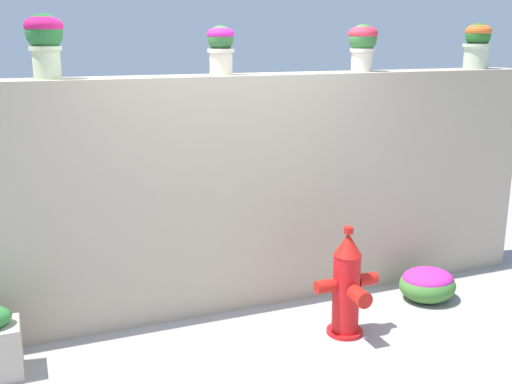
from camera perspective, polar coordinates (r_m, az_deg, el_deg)
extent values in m
plane|color=gray|center=(4.51, 1.70, -15.84)|extent=(24.00, 24.00, 0.00)
cube|color=tan|center=(5.07, -3.03, -0.21)|extent=(5.90, 0.38, 1.98)
cylinder|color=beige|center=(4.66, -19.29, 11.54)|extent=(0.19, 0.19, 0.23)
cylinder|color=beige|center=(4.66, -19.39, 12.77)|extent=(0.23, 0.23, 0.03)
sphere|color=#25662D|center=(4.66, -19.51, 14.13)|extent=(0.26, 0.26, 0.26)
ellipsoid|color=#C0165D|center=(4.66, -19.56, 14.69)|extent=(0.28, 0.28, 0.14)
cylinder|color=beige|center=(4.90, -3.35, 12.26)|extent=(0.18, 0.18, 0.21)
cylinder|color=beige|center=(4.89, -3.36, 13.28)|extent=(0.21, 0.21, 0.03)
sphere|color=#2B5A2C|center=(4.89, -3.38, 14.34)|extent=(0.21, 0.21, 0.21)
ellipsoid|color=#B01C84|center=(4.89, -3.39, 14.77)|extent=(0.22, 0.22, 0.11)
cylinder|color=beige|center=(5.47, 10.04, 12.26)|extent=(0.19, 0.19, 0.20)
cylinder|color=beige|center=(5.47, 10.08, 13.14)|extent=(0.22, 0.22, 0.03)
sphere|color=#316831|center=(5.47, 10.13, 14.18)|extent=(0.24, 0.24, 0.24)
ellipsoid|color=red|center=(5.47, 10.15, 14.63)|extent=(0.26, 0.26, 0.13)
cylinder|color=beige|center=(6.22, 20.22, 12.02)|extent=(0.23, 0.23, 0.23)
cylinder|color=beige|center=(6.22, 20.30, 12.95)|extent=(0.27, 0.27, 0.03)
sphere|color=#286A27|center=(6.22, 20.38, 13.79)|extent=(0.23, 0.23, 0.23)
ellipsoid|color=orange|center=(6.22, 20.41, 14.16)|extent=(0.24, 0.24, 0.13)
cylinder|color=red|center=(4.93, 8.41, -12.96)|extent=(0.29, 0.29, 0.03)
cylinder|color=red|center=(4.80, 8.55, -9.63)|extent=(0.21, 0.21, 0.66)
cone|color=red|center=(4.64, 8.74, -4.92)|extent=(0.22, 0.22, 0.18)
cylinder|color=red|center=(4.61, 8.80, -3.59)|extent=(0.07, 0.07, 0.05)
cylinder|color=red|center=(4.67, 6.61, -8.89)|extent=(0.16, 0.10, 0.10)
cylinder|color=red|center=(4.85, 10.50, -8.16)|extent=(0.16, 0.10, 0.10)
cylinder|color=red|center=(4.62, 9.78, -9.76)|extent=(0.13, 0.17, 0.13)
ellipsoid|color=#417A32|center=(5.62, 15.98, -8.52)|extent=(0.51, 0.46, 0.30)
ellipsoid|color=#B02588|center=(5.59, 16.03, -7.89)|extent=(0.46, 0.41, 0.16)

